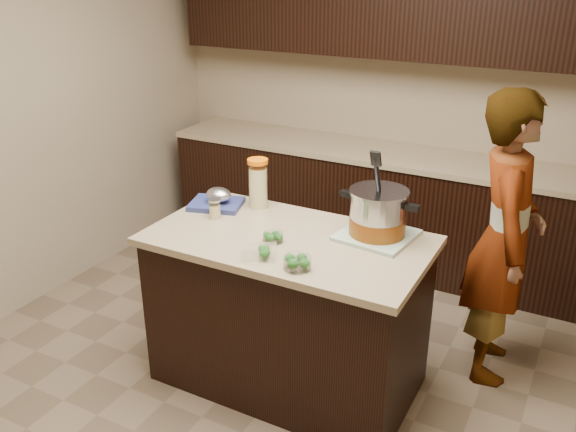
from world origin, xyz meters
name	(u,v)px	position (x,y,z in m)	size (l,w,h in m)	color
ground_plane	(288,378)	(0.00, 0.00, 0.00)	(4.00, 4.00, 0.00)	brown
room_shell	(288,80)	(0.00, 0.00, 1.71)	(4.04, 4.04, 2.72)	tan
back_cabinets	(397,146)	(0.00, 1.74, 0.94)	(3.60, 0.63, 2.33)	black
island	(288,311)	(0.00, 0.00, 0.45)	(1.46, 0.81, 0.90)	black
dish_towel	(377,235)	(0.41, 0.22, 0.91)	(0.36, 0.36, 0.02)	#619167
stock_pot	(378,215)	(0.41, 0.22, 1.02)	(0.43, 0.32, 0.44)	#B7B7BC
lemonade_pitcher	(258,185)	(-0.35, 0.29, 1.03)	(0.13, 0.13, 0.29)	#CFC17E
mason_jar	(215,209)	(-0.48, 0.04, 0.95)	(0.09, 0.09, 0.12)	#CFC17E
broccoli_tub_left	(273,237)	(-0.04, -0.08, 0.92)	(0.12, 0.12, 0.05)	silver
broccoli_tub_right	(297,263)	(0.20, -0.29, 0.93)	(0.17, 0.17, 0.06)	silver
broccoli_tub_rect	(259,253)	(-0.01, -0.27, 0.93)	(0.19, 0.17, 0.06)	silver
blue_tray	(217,201)	(-0.56, 0.18, 0.94)	(0.35, 0.31, 0.11)	navy
person	(504,239)	(0.98, 0.67, 0.83)	(0.60, 0.40, 1.65)	gray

